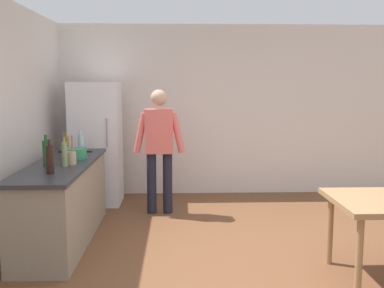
% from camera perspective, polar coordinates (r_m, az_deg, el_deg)
% --- Properties ---
extents(ground_plane, '(14.00, 14.00, 0.00)m').
position_cam_1_polar(ground_plane, '(4.52, 7.47, -15.44)').
color(ground_plane, brown).
extents(wall_back, '(6.40, 0.12, 2.70)m').
position_cam_1_polar(wall_back, '(7.14, 3.74, 4.37)').
color(wall_back, silver).
rests_on(wall_back, ground_plane).
extents(kitchen_counter, '(0.64, 2.20, 0.90)m').
position_cam_1_polar(kitchen_counter, '(5.23, -16.33, -7.19)').
color(kitchen_counter, gray).
rests_on(kitchen_counter, ground_plane).
extents(refrigerator, '(0.70, 0.67, 1.80)m').
position_cam_1_polar(refrigerator, '(6.66, -12.26, 0.06)').
color(refrigerator, white).
rests_on(refrigerator, ground_plane).
extents(person, '(0.70, 0.22, 1.70)m').
position_cam_1_polar(person, '(6.00, -4.26, 0.13)').
color(person, '#1E1E2D').
rests_on(person, ground_plane).
extents(cooking_pot, '(0.40, 0.28, 0.12)m').
position_cam_1_polar(cooking_pot, '(5.38, -14.86, -1.18)').
color(cooking_pot, '#2D845B').
rests_on(cooking_pot, kitchen_counter).
extents(utensil_jar, '(0.11, 0.11, 0.32)m').
position_cam_1_polar(utensil_jar, '(5.00, -15.37, -1.67)').
color(utensil_jar, tan).
rests_on(utensil_jar, kitchen_counter).
extents(bottle_wine_green, '(0.08, 0.08, 0.34)m').
position_cam_1_polar(bottle_wine_green, '(4.94, -18.34, -1.12)').
color(bottle_wine_green, '#1E5123').
rests_on(bottle_wine_green, kitchen_counter).
extents(bottle_water_clear, '(0.07, 0.07, 0.30)m').
position_cam_1_polar(bottle_water_clear, '(5.79, -14.17, 0.11)').
color(bottle_water_clear, silver).
rests_on(bottle_water_clear, kitchen_counter).
extents(bottle_vinegar_tall, '(0.06, 0.06, 0.32)m').
position_cam_1_polar(bottle_vinegar_tall, '(4.88, -16.17, -1.24)').
color(bottle_vinegar_tall, gray).
rests_on(bottle_vinegar_tall, kitchen_counter).
extents(bottle_wine_dark, '(0.08, 0.08, 0.34)m').
position_cam_1_polar(bottle_wine_dark, '(4.53, -17.92, -1.87)').
color(bottle_wine_dark, black).
rests_on(bottle_wine_dark, kitchen_counter).
extents(bottle_oil_amber, '(0.06, 0.06, 0.28)m').
position_cam_1_polar(bottle_oil_amber, '(5.75, -15.95, -0.10)').
color(bottle_oil_amber, '#996619').
rests_on(bottle_oil_amber, kitchen_counter).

